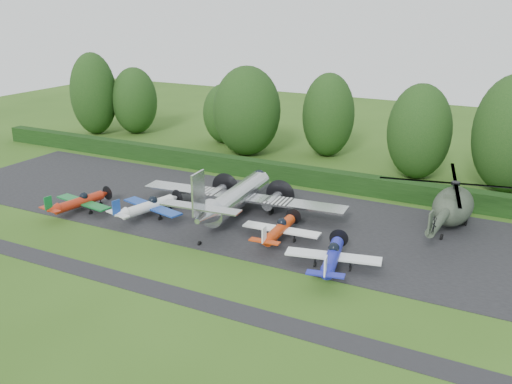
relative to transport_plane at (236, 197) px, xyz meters
The scene contains 17 objects.
ground 9.67m from the transport_plane, 77.80° to the right, with size 160.00×160.00×0.00m, color #2C4F16.
apron 2.80m from the transport_plane, 19.76° to the left, with size 70.00×18.00×0.01m, color black.
taxiway_verge 15.52m from the transport_plane, 82.52° to the right, with size 70.00×2.00×0.00m, color black.
hedgerow 12.03m from the transport_plane, 80.29° to the left, with size 90.00×1.60×2.00m, color black.
transport_plane is the anchor object (origin of this frame).
light_plane_red 15.03m from the transport_plane, 155.40° to the right, with size 6.71×7.05×2.58m.
light_plane_white 8.22m from the transport_plane, 148.09° to the right, with size 7.10×7.46×2.73m.
light_plane_orange 7.25m from the transport_plane, 30.26° to the right, with size 6.74×7.08×2.59m.
light_plane_blue 13.86m from the transport_plane, 29.17° to the right, with size 7.23×7.60×2.78m.
helicopter 19.59m from the transport_plane, 19.10° to the left, with size 13.08×15.32×4.21m.
tree_1 22.65m from the transport_plane, 115.70° to the left, with size 8.70×8.70×11.52m.
tree_2 23.73m from the transport_plane, 58.44° to the left, with size 7.12×7.12×10.75m.
tree_3 24.61m from the transport_plane, 90.39° to the left, with size 6.65×6.65×10.72m.
tree_4 41.29m from the transport_plane, 150.42° to the left, with size 6.78×6.78×12.11m.
tree_5 38.64m from the transport_plane, 142.62° to the left, with size 6.72×6.72×9.90m.
tree_7 28.94m from the transport_plane, 122.42° to the left, with size 6.19×6.19×8.41m.
tree_9 29.46m from the transport_plane, 41.50° to the left, with size 8.00×8.00×12.44m.
Camera 1 is at (22.93, -34.50, 19.46)m, focal length 40.00 mm.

